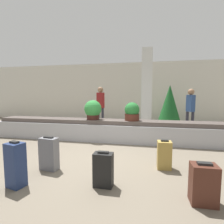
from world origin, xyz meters
TOP-DOWN VIEW (x-y plane):
  - ground_plane at (0.00, 0.00)m, footprint 18.00×18.00m
  - back_wall at (0.00, 6.01)m, footprint 18.00×0.06m
  - carousel at (0.00, 1.66)m, footprint 8.01×0.76m
  - pillar at (1.05, 3.18)m, footprint 0.39×0.39m
  - suitcase_0 at (-0.77, -0.71)m, footprint 0.38×0.23m
  - suitcase_1 at (-0.93, -1.40)m, footprint 0.30×0.27m
  - suitcase_2 at (1.44, -0.22)m, footprint 0.27×0.23m
  - suitcase_3 at (1.86, -1.27)m, footprint 0.33×0.25m
  - suitcase_4 at (0.43, -1.11)m, footprint 0.31×0.19m
  - potted_plant_0 at (0.63, 1.67)m, footprint 0.46×0.46m
  - potted_plant_1 at (-0.62, 1.63)m, footprint 0.55×0.55m
  - traveler_0 at (2.72, 3.50)m, footprint 0.31×0.37m
  - traveler_1 at (-0.99, 3.90)m, footprint 0.36×0.29m
  - decorated_tree at (2.06, 4.49)m, footprint 1.04×1.04m

SIDE VIEW (x-z plane):
  - ground_plane at x=0.00m, z-range 0.00..0.00m
  - suitcase_3 at x=1.86m, z-range -0.01..0.56m
  - suitcase_4 at x=0.43m, z-range -0.01..0.56m
  - suitcase_2 at x=1.44m, z-range -0.01..0.57m
  - suitcase_0 at x=-0.77m, z-range -0.01..0.65m
  - carousel at x=0.00m, z-range -0.01..0.65m
  - suitcase_1 at x=-0.93m, z-range -0.01..0.73m
  - potted_plant_0 at x=0.63m, z-range 0.65..1.21m
  - potted_plant_1 at x=-0.62m, z-range 0.66..1.29m
  - traveler_0 at x=2.72m, z-range 0.17..1.86m
  - decorated_tree at x=2.06m, z-range 0.09..1.99m
  - traveler_1 at x=-0.99m, z-range 0.19..2.00m
  - back_wall at x=0.00m, z-range 0.00..3.20m
  - pillar at x=1.05m, z-range 0.00..3.20m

